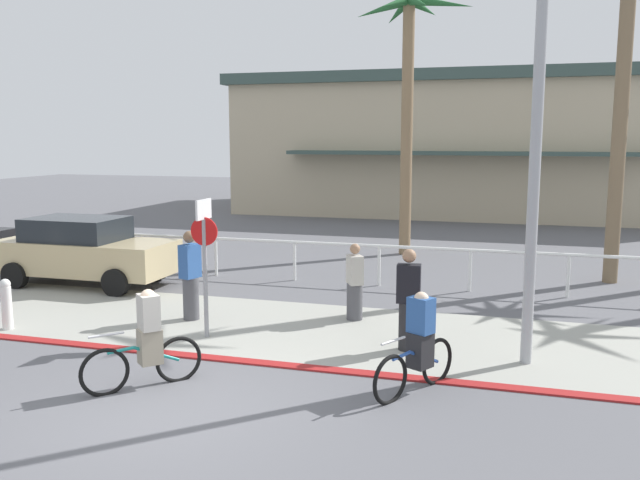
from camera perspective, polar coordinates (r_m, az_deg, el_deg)
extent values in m
plane|color=#5B5B60|center=(18.52, 2.58, -2.70)|extent=(80.00, 80.00, 0.00)
cube|color=#9E9E93|center=(13.12, -3.61, -7.46)|extent=(44.00, 4.00, 0.02)
cube|color=maroon|center=(11.35, -7.13, -10.09)|extent=(44.00, 0.24, 0.03)
cube|color=#BCAD8E|center=(35.05, 12.53, 7.49)|extent=(21.51, 10.66, 6.09)
cube|color=#384C47|center=(35.15, 12.71, 12.86)|extent=(22.11, 11.26, 0.50)
cube|color=#384C47|center=(29.24, 11.69, 7.23)|extent=(15.06, 1.20, 0.16)
cylinder|color=white|center=(16.91, 1.37, -0.34)|extent=(24.34, 0.08, 0.08)
cylinder|color=white|center=(21.79, -24.80, -0.44)|extent=(0.08, 0.08, 1.00)
cylinder|color=white|center=(20.41, -20.12, -0.74)|extent=(0.08, 0.08, 1.00)
cylinder|color=white|center=(19.18, -14.80, -1.07)|extent=(0.08, 0.08, 1.00)
cylinder|color=white|center=(18.13, -8.81, -1.43)|extent=(0.08, 0.08, 1.00)
cylinder|color=white|center=(17.31, -2.17, -1.82)|extent=(0.08, 0.08, 1.00)
cylinder|color=white|center=(16.75, 5.02, -2.20)|extent=(0.08, 0.08, 1.00)
cylinder|color=white|center=(16.46, 12.60, -2.57)|extent=(0.08, 0.08, 1.00)
cylinder|color=white|center=(16.47, 20.31, -2.90)|extent=(0.08, 0.08, 1.00)
cylinder|color=gray|center=(12.42, -9.70, -3.30)|extent=(0.08, 0.08, 2.20)
cube|color=white|center=(12.22, -9.85, 2.58)|extent=(0.04, 0.56, 0.36)
cylinder|color=red|center=(12.27, -9.80, 0.72)|extent=(0.52, 0.03, 0.52)
cylinder|color=white|center=(14.21, -25.04, -5.28)|extent=(0.20, 0.20, 0.85)
sphere|color=white|center=(14.11, -25.16, -3.40)|extent=(0.20, 0.20, 0.20)
cylinder|color=#9EA0A5|center=(11.05, 17.89, 8.77)|extent=(0.18, 0.18, 7.50)
cylinder|color=#846B4C|center=(21.18, 7.37, 9.20)|extent=(0.36, 0.36, 7.74)
cone|color=#235B2D|center=(21.41, 10.23, 19.16)|extent=(1.95, 0.32, 0.61)
cone|color=#235B2D|center=(22.04, 8.71, 18.89)|extent=(0.97, 1.36, 0.60)
cone|color=#235B2D|center=(22.40, 6.67, 18.63)|extent=(1.25, 1.84, 0.71)
cone|color=#235B2D|center=(21.67, 5.35, 18.95)|extent=(1.69, 0.32, 0.74)
cone|color=#235B2D|center=(21.06, 6.42, 19.33)|extent=(0.95, 1.33, 0.67)
cone|color=#235B2D|center=(20.89, 8.30, 19.31)|extent=(1.02, 1.45, 0.71)
cylinder|color=#756047|center=(18.39, 24.30, 12.11)|extent=(0.36, 0.36, 9.98)
cube|color=tan|center=(17.72, -19.21, -1.30)|extent=(4.40, 1.80, 0.80)
cube|color=#1E2328|center=(17.77, -19.98, 0.91)|extent=(2.29, 1.58, 0.56)
cylinder|color=black|center=(17.77, -13.76, -2.35)|extent=(0.66, 0.22, 0.66)
cylinder|color=black|center=(16.28, -16.95, -3.48)|extent=(0.66, 0.22, 0.66)
cylinder|color=black|center=(19.33, -21.00, -1.80)|extent=(0.66, 0.22, 0.66)
cylinder|color=black|center=(17.97, -24.48, -2.77)|extent=(0.66, 0.22, 0.66)
torus|color=black|center=(9.55, 5.98, -11.72)|extent=(0.40, 0.66, 0.72)
torus|color=black|center=(10.38, 9.91, -10.12)|extent=(0.40, 0.66, 0.72)
cylinder|color=#2851A8|center=(10.08, 8.81, -9.78)|extent=(0.38, 0.63, 0.35)
cylinder|color=#2851A8|center=(9.63, 6.93, -9.73)|extent=(0.23, 0.36, 0.07)
cylinder|color=#2851A8|center=(9.98, 8.49, -9.53)|extent=(0.05, 0.05, 0.44)
cylinder|color=silver|center=(9.41, 6.23, -8.50)|extent=(0.27, 0.46, 0.04)
cube|color=#232326|center=(9.96, 8.49, -9.20)|extent=(0.40, 0.42, 0.52)
cube|color=#2D5699|center=(9.82, 8.56, -6.31)|extent=(0.42, 0.39, 0.52)
sphere|color=beige|center=(9.76, 8.59, -5.00)|extent=(0.22, 0.22, 0.22)
torus|color=black|center=(10.25, -17.81, -10.67)|extent=(0.53, 0.57, 0.72)
torus|color=black|center=(10.53, -11.90, -9.90)|extent=(0.53, 0.57, 0.72)
cylinder|color=#197F7A|center=(10.39, -13.69, -9.36)|extent=(0.50, 0.54, 0.35)
cylinder|color=#197F7A|center=(10.21, -16.56, -8.97)|extent=(0.29, 0.32, 0.07)
cylinder|color=#197F7A|center=(10.34, -14.22, -9.05)|extent=(0.05, 0.05, 0.44)
cylinder|color=silver|center=(10.09, -17.68, -7.68)|extent=(0.36, 0.39, 0.04)
cube|color=gray|center=(10.32, -14.23, -8.74)|extent=(0.42, 0.43, 0.52)
cube|color=#B7B2A8|center=(10.18, -14.34, -5.94)|extent=(0.43, 0.42, 0.52)
sphere|color=beige|center=(10.13, -14.39, -4.68)|extent=(0.22, 0.22, 0.22)
cylinder|color=#4C4C51|center=(13.58, 2.95, -5.29)|extent=(0.44, 0.44, 0.75)
cube|color=#B7B2A8|center=(13.44, 2.97, -2.53)|extent=(0.42, 0.48, 0.58)
sphere|color=#9E7556|center=(13.36, 2.99, -0.75)|extent=(0.21, 0.21, 0.21)
cylinder|color=#4C4C51|center=(13.81, -10.89, -4.93)|extent=(0.40, 0.40, 0.88)
cube|color=#2D5699|center=(13.66, -10.98, -1.77)|extent=(0.36, 0.46, 0.67)
sphere|color=brown|center=(13.58, -11.04, 0.26)|extent=(0.24, 0.24, 0.24)
cylinder|color=#232326|center=(11.76, 7.46, -7.30)|extent=(0.34, 0.34, 0.86)
cube|color=black|center=(11.57, 7.53, -3.68)|extent=(0.42, 0.29, 0.66)
sphere|color=#9E7556|center=(11.48, 7.58, -1.34)|extent=(0.24, 0.24, 0.24)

